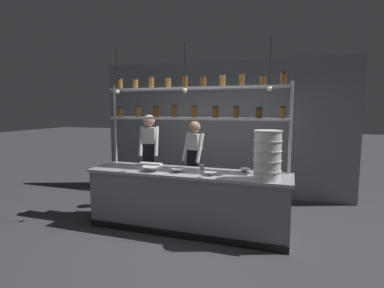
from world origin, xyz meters
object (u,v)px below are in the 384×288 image
chef_left (149,153)px  prep_bowl_near_left (152,169)px  prep_bowl_near_right (210,173)px  chef_center (194,160)px  cutting_board (149,164)px  serving_cup_front (202,168)px  prep_bowl_center_front (178,170)px  spice_shelf_unit (195,106)px  container_stack (267,155)px  prep_bowl_center_back (245,170)px

chef_left → prep_bowl_near_left: size_ratio=6.07×
prep_bowl_near_right → chef_left: bearing=146.0°
chef_center → prep_bowl_near_left: bearing=-97.0°
cutting_board → serving_cup_front: 1.00m
prep_bowl_center_front → serving_cup_front: serving_cup_front is taller
spice_shelf_unit → container_stack: bearing=-22.4°
chef_center → serving_cup_front: (0.35, -0.71, 0.02)m
prep_bowl_center_back → prep_bowl_near_right: size_ratio=0.92×
spice_shelf_unit → prep_bowl_center_back: size_ratio=16.50×
prep_bowl_center_front → prep_bowl_near_right: 0.52m
prep_bowl_center_back → prep_bowl_near_left: bearing=-163.7°
spice_shelf_unit → chef_center: size_ratio=1.81×
prep_bowl_near_left → serving_cup_front: 0.77m
spice_shelf_unit → prep_bowl_center_back: 1.28m
chef_left → prep_bowl_center_front: 1.34m
spice_shelf_unit → prep_bowl_near_right: (0.40, -0.48, -0.96)m
chef_left → cutting_board: bearing=-80.8°
chef_center → serving_cup_front: size_ratio=17.65×
spice_shelf_unit → prep_bowl_near_left: bearing=-136.1°
chef_center → chef_left: bearing=-167.9°
prep_bowl_center_back → chef_left: bearing=162.1°
prep_bowl_center_front → serving_cup_front: size_ratio=2.43×
cutting_board → chef_center: bearing=41.1°
container_stack → serving_cup_front: bearing=165.1°
container_stack → chef_center: bearing=144.1°
chef_left → prep_bowl_center_front: size_ratio=7.77×
container_stack → cutting_board: 2.05m
prep_bowl_center_front → container_stack: bearing=-2.3°
cutting_board → prep_bowl_center_back: (1.63, -0.04, 0.01)m
chef_left → prep_bowl_near_right: chef_left is taller
spice_shelf_unit → prep_bowl_center_front: 1.06m
chef_left → cutting_board: (0.27, -0.57, -0.09)m
container_stack → prep_bowl_near_left: size_ratio=2.30×
container_stack → prep_bowl_center_front: (-1.31, 0.05, -0.30)m
prep_bowl_center_front → prep_bowl_near_right: bearing=-5.2°
chef_left → prep_bowl_near_left: 1.15m
chef_center → prep_bowl_center_back: chef_center is taller
prep_bowl_near_left → prep_bowl_center_back: bearing=16.3°
prep_bowl_near_right → serving_cup_front: (-0.21, 0.26, 0.02)m
serving_cup_front → container_stack: bearing=-14.9°
container_stack → prep_bowl_center_back: bearing=132.8°
container_stack → prep_bowl_near_right: size_ratio=3.39×
chef_center → cutting_board: 0.84m
prep_bowl_near_right → serving_cup_front: serving_cup_front is taller
chef_left → prep_bowl_near_right: size_ratio=8.94×
spice_shelf_unit → cutting_board: spice_shelf_unit is taller
chef_left → container_stack: bearing=-40.0°
chef_left → cutting_board: chef_left is taller
cutting_board → prep_bowl_center_back: 1.63m
cutting_board → prep_bowl_near_right: (1.19, -0.42, 0.01)m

